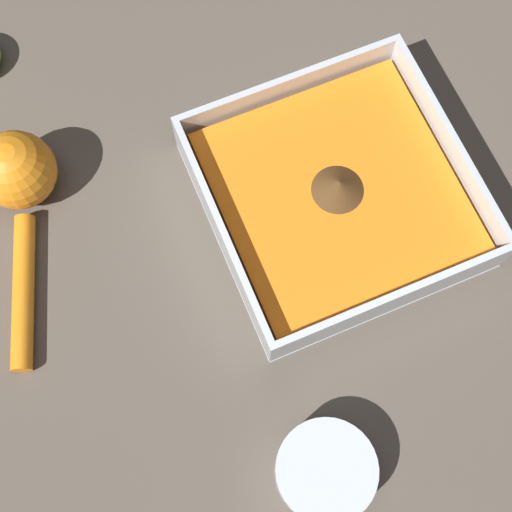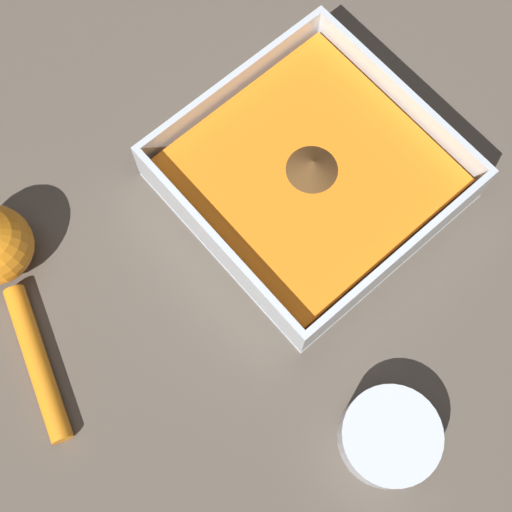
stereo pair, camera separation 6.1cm
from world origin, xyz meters
The scene contains 3 objects.
ground_plane centered at (0.00, 0.00, 0.00)m, with size 4.00×4.00×0.00m, color brown.
square_dish centered at (0.02, 0.03, 0.02)m, with size 0.22×0.22×0.06m.
spice_bowl centered at (0.23, -0.08, 0.02)m, with size 0.08×0.08×0.03m.
Camera 2 is at (0.19, -0.19, 0.61)m, focal length 50.00 mm.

